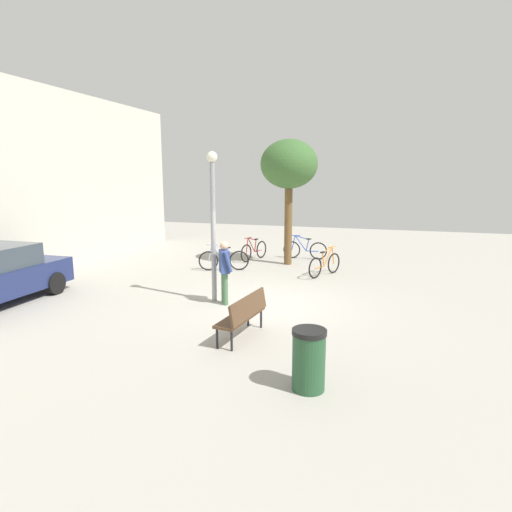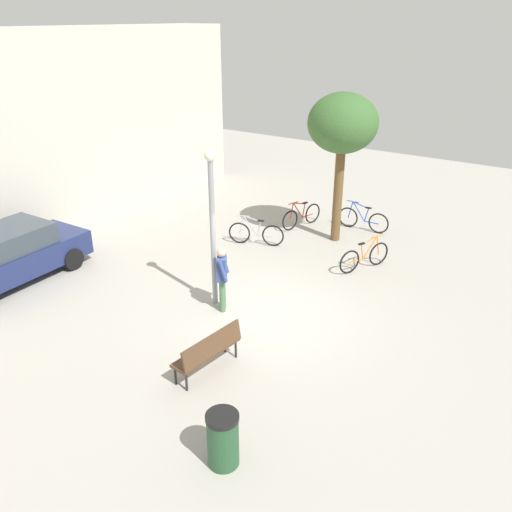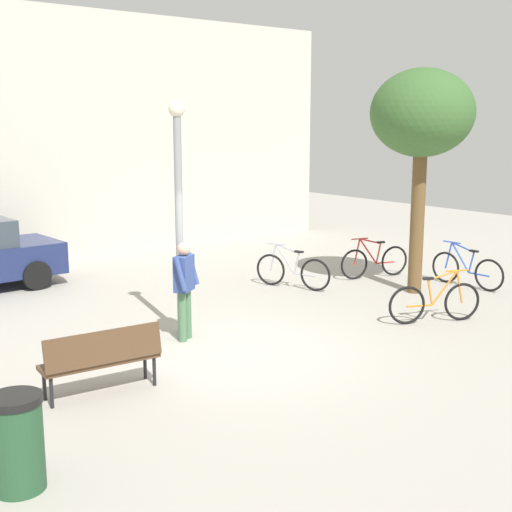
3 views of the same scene
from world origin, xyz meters
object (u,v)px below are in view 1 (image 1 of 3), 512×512
Objects in this scene: plaza_tree at (289,166)px; bicycle_blue at (305,250)px; bicycle_orange at (325,265)px; bicycle_red at (254,251)px; bicycle_silver at (224,260)px; park_bench at (244,313)px; lamppost at (213,214)px; trash_bin at (309,359)px; person_by_lamppost at (225,268)px.

plaza_tree reaches higher than bicycle_blue.
bicycle_orange is 0.94× the size of bicycle_red.
bicycle_blue and bicycle_red have the same top height.
park_bench is at bearing -154.23° from bicycle_silver.
bicycle_silver is (3.69, 1.23, -1.97)m from lamppost.
bicycle_blue is at bearing -9.27° from lamppost.
plaza_tree is at bearing -7.38° from lamppost.
trash_bin is (-4.10, -3.38, -1.85)m from lamppost.
park_bench is at bearing 173.64° from bicycle_orange.
bicycle_orange is at bearing -30.92° from lamppost.
bicycle_silver reaches higher than park_bench.
person_by_lamppost is 4.62m from bicycle_orange.
lamppost is 5.63m from trash_bin.
lamppost is at bearing 39.48° from trash_bin.
person_by_lamppost is 6.28m from plaza_tree.
bicycle_red is (0.40, 1.51, -3.34)m from plaza_tree.
lamppost reaches higher than trash_bin.
bicycle_red is (1.92, 3.18, 0.00)m from bicycle_orange.
person_by_lamppost is at bearing 30.99° from park_bench.
plaza_tree is 2.68× the size of bicycle_red.
bicycle_orange is at bearing -25.94° from person_by_lamppost.
lamppost is 2.33× the size of bicycle_silver.
bicycle_blue is at bearing 11.80° from trash_bin.
lamppost reaches higher than bicycle_blue.
bicycle_orange is (3.97, -2.38, -1.97)m from lamppost.
trash_bin is (-1.77, -1.71, -0.04)m from park_bench.
park_bench is at bearing -149.01° from person_by_lamppost.
bicycle_orange is (-1.51, -1.67, -3.34)m from plaza_tree.
bicycle_red is at bearing 10.96° from person_by_lamppost.
park_bench is 0.99× the size of bicycle_orange.
plaza_tree is 3.61m from bicycle_blue.
bicycle_silver is at bearing 30.62° from trash_bin.
trash_bin is (-7.79, -4.61, 0.12)m from bicycle_silver.
person_by_lamppost is 0.92× the size of bicycle_blue.
bicycle_red is at bearing 22.72° from trash_bin.
plaza_tree is 2.59× the size of bicycle_blue.
bicycle_silver is 9.05m from trash_bin.
person_by_lamppost reaches higher than bicycle_silver.
park_bench is 8.49m from plaza_tree.
lamppost reaches higher than bicycle_orange.
bicycle_orange reaches higher than park_bench.
bicycle_red is (5.88, 0.80, -1.97)m from lamppost.
plaza_tree is at bearing -47.25° from bicycle_silver.
person_by_lamppost is at bearing 176.55° from plaza_tree.
bicycle_orange is at bearing -121.10° from bicycle_red.
bicycle_red is at bearing 115.21° from bicycle_blue.
lamppost is 2.42× the size of park_bench.
plaza_tree is (5.64, -0.34, 2.76)m from person_by_lamppost.
lamppost is 4.36m from bicycle_silver.
bicycle_silver is at bearing 142.94° from bicycle_blue.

